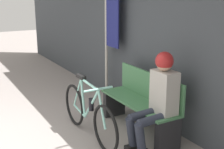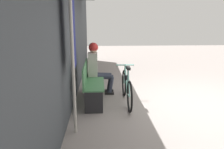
{
  "view_description": "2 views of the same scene",
  "coord_description": "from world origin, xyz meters",
  "views": [
    {
      "loc": [
        3.83,
        -0.31,
        2.0
      ],
      "look_at": [
        0.26,
        1.74,
        0.88
      ],
      "focal_mm": 50.0,
      "sensor_mm": 36.0,
      "label": 1
    },
    {
      "loc": [
        -4.31,
        1.98,
        1.74
      ],
      "look_at": [
        0.14,
        1.72,
        0.66
      ],
      "focal_mm": 35.0,
      "sensor_mm": 36.0,
      "label": 2
    }
  ],
  "objects": [
    {
      "name": "ground_plane",
      "position": [
        0.0,
        0.0,
        0.0
      ],
      "size": [
        24.0,
        24.0,
        0.0
      ],
      "primitive_type": "plane",
      "color": "gray"
    },
    {
      "name": "storefront_wall",
      "position": [
        0.0,
        2.58,
        1.66
      ],
      "size": [
        12.0,
        0.56,
        3.2
      ],
      "color": "#3D4247",
      "rests_on": "ground_plane"
    },
    {
      "name": "park_bench_near",
      "position": [
        0.38,
        2.15,
        0.4
      ],
      "size": [
        1.45,
        0.42,
        0.86
      ],
      "color": "#477F51",
      "rests_on": "ground_plane"
    },
    {
      "name": "bicycle",
      "position": [
        0.2,
        1.4,
        0.35
      ],
      "size": [
        1.61,
        0.4,
        0.85
      ],
      "color": "black",
      "rests_on": "ground_plane"
    },
    {
      "name": "person_seated",
      "position": [
        0.9,
        2.05,
        0.73
      ],
      "size": [
        0.34,
        0.62,
        1.27
      ],
      "color": "#2D3342",
      "rests_on": "ground_plane"
    },
    {
      "name": "banner_pole",
      "position": [
        -0.92,
        2.38,
        1.42
      ],
      "size": [
        0.45,
        0.05,
        2.2
      ],
      "color": "#B7B2A8",
      "rests_on": "ground_plane"
    }
  ]
}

